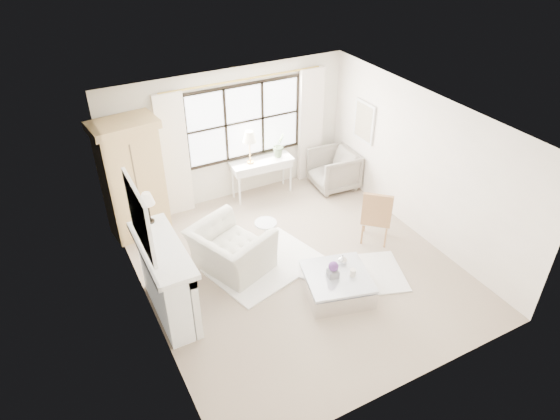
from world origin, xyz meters
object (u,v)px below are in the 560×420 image
Objects in this scene: console_table at (262,177)px; coffee_table at (337,285)px; armoire at (132,179)px; club_armchair at (231,250)px.

coffee_table is at bearing -92.50° from console_table.
coffee_table is (-0.31, -3.31, -0.22)m from console_table.
armoire reaches higher than console_table.
armoire is at bearing 141.01° from coffee_table.
armoire is 1.82× the size of club_armchair.
console_table is 1.08× the size of coffee_table.
club_armchair reaches higher than coffee_table.
console_table is 1.07× the size of club_armchair.
armoire reaches higher than coffee_table.
coffee_table is (2.32, -3.19, -0.96)m from armoire.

